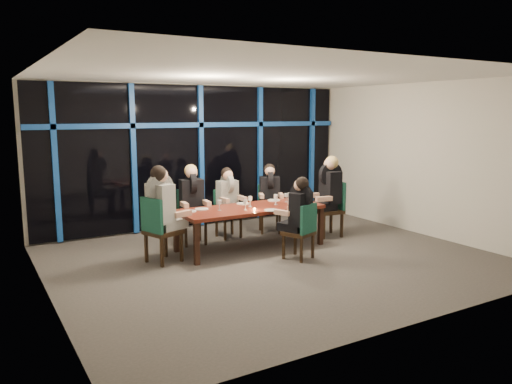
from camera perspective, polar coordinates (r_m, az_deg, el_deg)
room at (r=8.04m, az=2.18°, el=6.30°), size 7.04×7.00×3.02m
window_wall at (r=10.66m, az=-6.34°, el=4.36°), size 6.86×0.43×2.94m
dining_table at (r=8.88m, az=-0.65°, el=-2.17°), size 2.60×1.00×0.75m
chair_far_left at (r=9.35m, az=-7.41°, el=-2.42°), size 0.52×0.52×1.01m
chair_far_mid at (r=9.78m, az=-3.40°, el=-2.11°), size 0.44×0.44×0.93m
chair_far_right at (r=10.19m, az=1.52°, el=-1.58°), size 0.58×0.58×0.95m
chair_end_left at (r=8.16m, az=-11.08°, el=-3.91°), size 0.64×0.64×1.08m
chair_end_right at (r=9.93m, az=8.69°, el=-1.54°), size 0.57×0.57×1.08m
chair_near_mid at (r=8.26m, az=5.37°, el=-4.18°), size 0.57×0.57×0.94m
diner_far_left at (r=9.20m, az=-7.31°, el=-0.09°), size 0.53×0.65×0.98m
diner_far_mid at (r=9.64m, az=-3.19°, el=-0.02°), size 0.47×0.58×0.91m
diner_far_right at (r=10.05m, az=1.59°, el=0.45°), size 0.60×0.65×0.93m
diner_end_left at (r=8.13m, az=-10.67°, el=-0.88°), size 0.74×0.65×1.05m
diner_end_right at (r=9.81m, az=8.29°, el=0.86°), size 0.71×0.58×1.05m
diner_near_mid at (r=8.23m, az=4.94°, el=-1.57°), size 0.58×0.65×0.92m
plate_far_left at (r=8.70m, az=-6.24°, el=-1.95°), size 0.24×0.24×0.01m
plate_far_mid at (r=9.18m, az=-1.49°, el=-1.32°), size 0.24×0.24×0.01m
plate_far_right at (r=9.52m, az=2.05°, el=-0.95°), size 0.24×0.24×0.01m
plate_end_left at (r=8.53m, az=-7.65°, el=-2.20°), size 0.24×0.24×0.01m
plate_end_right at (r=9.58m, az=5.35°, el=-0.92°), size 0.24×0.24×0.01m
plate_near_mid at (r=8.57m, az=1.76°, el=-2.08°), size 0.24×0.24×0.01m
wine_bottle at (r=9.37m, az=5.15°, el=-0.34°), size 0.08×0.08×0.36m
water_pitcher at (r=9.10m, az=4.04°, el=-0.78°), size 0.14×0.12×0.22m
tea_light at (r=8.61m, az=-0.18°, el=-1.98°), size 0.05×0.05×0.03m
wine_glass_a at (r=8.58m, az=-1.22°, el=-1.23°), size 0.07×0.07×0.18m
wine_glass_b at (r=8.90m, az=-0.67°, el=-0.81°), size 0.07×0.07×0.19m
wine_glass_c at (r=9.10m, az=2.28°, el=-0.58°), size 0.07×0.07×0.19m
wine_glass_d at (r=8.57m, az=-4.20°, el=-1.24°), size 0.07×0.07×0.18m
wine_glass_e at (r=9.37m, az=3.46°, el=-0.43°), size 0.06×0.06×0.16m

